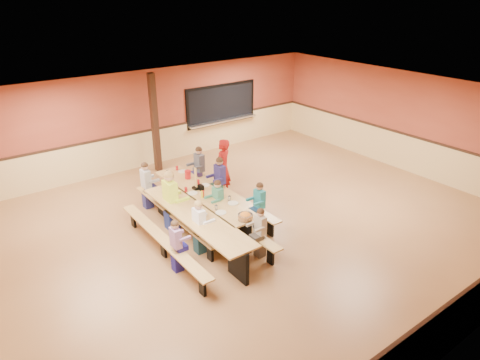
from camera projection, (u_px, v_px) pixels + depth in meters
ground at (249, 225)px, 10.32m from camera, size 12.00×12.00×0.00m
room_envelope at (250, 199)px, 10.04m from camera, size 12.04×10.04×3.02m
kitchen_pass_through at (221, 106)px, 14.75m from camera, size 2.78×0.28×1.38m
structural_post at (155, 124)px, 12.81m from camera, size 0.18×0.18×3.00m
cafeteria_table_main at (204, 200)px, 10.35m from camera, size 1.91×3.70×0.74m
cafeteria_table_second at (196, 223)px, 9.35m from camera, size 1.91×3.70×0.74m
seated_child_white_left at (199, 227)px, 9.02m from camera, size 0.38×0.31×1.22m
seated_adult_yellow at (171, 201)px, 9.89m from camera, size 0.48×0.40×1.45m
seated_child_grey_left at (146, 186)px, 10.90m from camera, size 0.38×0.31×1.23m
seated_child_teal_right at (259, 206)px, 9.95m from camera, size 0.35×0.29×1.17m
seated_child_navy_right at (220, 181)px, 11.12m from camera, size 0.40×0.32×1.26m
seated_child_char_right at (200, 169)px, 11.86m from camera, size 0.39×0.32×1.26m
seated_child_purple_sec at (176, 246)px, 8.44m from camera, size 0.33×0.27×1.13m
seated_child_green_sec at (218, 204)px, 10.04m from camera, size 0.35×0.29×1.18m
seated_child_tan_sec at (260, 233)px, 8.90m from camera, size 0.33×0.27×1.12m
standing_woman at (223, 168)px, 11.42m from camera, size 0.70×0.61×1.63m
punch_pitcher at (188, 175)px, 10.95m from camera, size 0.16×0.16×0.22m
chip_bowl at (245, 216)px, 9.03m from camera, size 0.32×0.32×0.15m
napkin_dispenser at (201, 187)px, 10.35m from camera, size 0.10×0.14×0.13m
condiment_mustard at (202, 194)px, 9.97m from camera, size 0.06×0.06×0.17m
condiment_ketchup at (203, 194)px, 9.98m from camera, size 0.06×0.06×0.17m
table_paddle at (196, 184)px, 10.37m from camera, size 0.16×0.16×0.56m
place_settings at (203, 190)px, 10.24m from camera, size 0.65×3.30×0.11m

